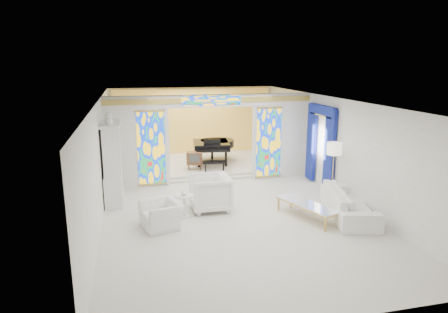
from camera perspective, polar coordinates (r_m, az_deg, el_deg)
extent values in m
plane|color=beige|center=(12.10, 0.11, -6.24)|extent=(12.00, 12.00, 0.00)
cube|color=silver|center=(11.44, 0.12, 8.06)|extent=(7.00, 12.00, 0.02)
cube|color=white|center=(17.47, -4.46, 4.92)|extent=(7.00, 0.02, 3.00)
cube|color=white|center=(6.27, 13.15, -11.10)|extent=(7.00, 0.02, 3.00)
cube|color=white|center=(11.41, -17.25, -0.20)|extent=(0.02, 12.00, 3.00)
cube|color=white|center=(12.93, 15.39, 1.47)|extent=(0.02, 12.00, 3.00)
cube|color=white|center=(13.33, -12.44, 1.99)|extent=(2.00, 0.18, 3.00)
cube|color=white|center=(14.29, 8.05, 2.93)|extent=(2.00, 0.18, 3.00)
cube|color=white|center=(13.41, -1.88, 7.98)|extent=(3.00, 0.18, 0.40)
cube|color=silver|center=(13.32, -8.08, 1.29)|extent=(0.12, 0.06, 2.60)
cube|color=silver|center=(13.90, 4.32, 1.89)|extent=(0.12, 0.06, 2.60)
cube|color=silver|center=(13.32, -1.79, 7.30)|extent=(3.24, 0.06, 0.12)
cube|color=gold|center=(13.31, -1.80, 8.03)|extent=(7.00, 0.05, 0.18)
cube|color=gold|center=(13.28, -10.36, 1.16)|extent=(0.90, 0.04, 2.40)
cube|color=gold|center=(14.06, 6.39, 1.98)|extent=(0.90, 0.04, 2.40)
cube|color=gold|center=(13.30, -1.79, 8.02)|extent=(2.00, 0.04, 0.34)
cube|color=beige|center=(15.91, -3.31, -1.09)|extent=(6.80, 3.80, 0.18)
cube|color=#E3BA4F|center=(17.36, -4.40, 4.86)|extent=(6.70, 0.10, 2.90)
cylinder|color=gold|center=(15.42, -2.63, 7.75)|extent=(0.48, 0.48, 0.30)
cube|color=navy|center=(12.95, 14.86, 0.85)|extent=(0.12, 0.55, 2.60)
cube|color=navy|center=(14.09, 12.40, 1.97)|extent=(0.12, 0.55, 2.60)
cube|color=navy|center=(13.33, 13.86, 6.49)|extent=(0.14, 1.70, 0.30)
cube|color=#E1C84F|center=(13.35, 13.82, 5.76)|extent=(0.12, 1.50, 0.06)
cube|color=silver|center=(12.24, -15.43, -4.27)|extent=(0.50, 1.40, 0.90)
cube|color=silver|center=(11.95, -15.77, 0.99)|extent=(0.44, 1.30, 1.40)
cube|color=white|center=(11.95, -14.67, 1.05)|extent=(0.01, 1.20, 1.30)
cube|color=silver|center=(11.82, -16.00, 4.49)|extent=(0.56, 1.46, 0.08)
cylinder|color=silver|center=(11.46, -16.11, 4.83)|extent=(0.22, 0.22, 0.16)
sphere|color=silver|center=(11.44, -16.16, 5.62)|extent=(0.20, 0.20, 0.20)
imported|color=silver|center=(10.23, -8.95, -8.20)|extent=(1.12, 1.21, 0.66)
imported|color=white|center=(11.20, -2.01, -5.19)|extent=(1.11, 1.08, 0.99)
imported|color=white|center=(11.27, 17.43, -6.35)|extent=(1.63, 2.73, 0.75)
cylinder|color=silver|center=(10.73, -5.74, -5.62)|extent=(0.61, 0.61, 0.04)
cylinder|color=silver|center=(10.83, -5.71, -7.08)|extent=(0.10, 0.10, 0.56)
cylinder|color=silver|center=(10.92, -5.67, -8.43)|extent=(0.40, 0.40, 0.03)
imported|color=white|center=(10.69, -5.75, -5.08)|extent=(0.22, 0.22, 0.17)
cube|color=white|center=(10.83, 11.80, -6.73)|extent=(1.14, 1.88, 0.04)
cube|color=gold|center=(10.84, 11.79, -6.82)|extent=(1.17, 1.92, 0.03)
cube|color=gold|center=(10.20, 14.28, -9.38)|extent=(0.05, 0.05, 0.37)
cube|color=gold|center=(10.54, 16.01, -8.75)|extent=(0.05, 0.05, 0.37)
cube|color=gold|center=(11.33, 7.80, -6.76)|extent=(0.05, 0.05, 0.37)
cube|color=gold|center=(11.63, 9.54, -6.28)|extent=(0.05, 0.05, 0.37)
cylinder|color=gold|center=(12.42, 15.02, -6.10)|extent=(0.38, 0.38, 0.03)
cylinder|color=gold|center=(12.18, 15.25, -2.55)|extent=(0.04, 0.04, 1.63)
cylinder|color=white|center=(12.00, 15.48, 1.09)|extent=(0.54, 0.54, 0.35)
cube|color=black|center=(15.62, -1.87, 1.65)|extent=(1.50, 1.58, 0.26)
cylinder|color=black|center=(15.96, -0.98, 1.91)|extent=(1.48, 1.48, 0.26)
cube|color=black|center=(14.81, -1.59, 0.86)|extent=(1.28, 0.42, 0.09)
cube|color=white|center=(14.74, -1.57, 0.87)|extent=(1.16, 0.22, 0.03)
cube|color=black|center=(15.08, -1.71, 2.02)|extent=(0.65, 0.10, 0.23)
cube|color=black|center=(14.34, -1.38, -0.78)|extent=(0.87, 0.42, 0.07)
cylinder|color=black|center=(15.05, -3.59, -0.46)|extent=(0.10, 0.10, 0.58)
cylinder|color=black|center=(15.13, 0.28, -0.35)|extent=(0.10, 0.10, 0.58)
cylinder|color=black|center=(16.26, -1.71, 0.61)|extent=(0.10, 0.10, 0.58)
cube|color=#57321F|center=(14.73, -4.24, -0.21)|extent=(0.63, 0.49, 0.45)
cube|color=#393F3C|center=(14.54, -4.28, -0.29)|extent=(0.36, 0.10, 0.29)
cone|color=#57321F|center=(14.69, -5.09, -1.58)|extent=(0.04, 0.04, 0.20)
cone|color=#57321F|center=(14.67, -3.39, -1.58)|extent=(0.04, 0.04, 0.20)
cone|color=#57321F|center=(14.95, -5.02, -1.31)|extent=(0.04, 0.04, 0.20)
cone|color=#57321F|center=(14.93, -3.35, -1.31)|extent=(0.04, 0.04, 0.20)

